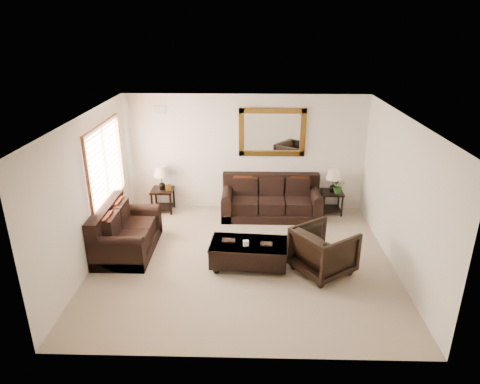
{
  "coord_description": "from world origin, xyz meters",
  "views": [
    {
      "loc": [
        0.13,
        -6.97,
        4.17
      ],
      "look_at": [
        -0.07,
        0.6,
        1.14
      ],
      "focal_mm": 32.0,
      "sensor_mm": 36.0,
      "label": 1
    }
  ],
  "objects_px": {
    "coffee_table": "(249,252)",
    "end_table_left": "(162,182)",
    "loveseat": "(125,234)",
    "sofa": "(271,202)",
    "end_table_right": "(333,185)",
    "armchair": "(324,249)"
  },
  "relations": [
    {
      "from": "end_table_right",
      "to": "coffee_table",
      "type": "height_order",
      "value": "end_table_right"
    },
    {
      "from": "loveseat",
      "to": "armchair",
      "type": "bearing_deg",
      "value": -100.18
    },
    {
      "from": "sofa",
      "to": "end_table_left",
      "type": "distance_m",
      "value": 2.56
    },
    {
      "from": "loveseat",
      "to": "end_table_right",
      "type": "height_order",
      "value": "end_table_right"
    },
    {
      "from": "coffee_table",
      "to": "armchair",
      "type": "bearing_deg",
      "value": -2.46
    },
    {
      "from": "coffee_table",
      "to": "end_table_left",
      "type": "bearing_deg",
      "value": 134.78
    },
    {
      "from": "sofa",
      "to": "end_table_right",
      "type": "height_order",
      "value": "end_table_right"
    },
    {
      "from": "end_table_right",
      "to": "sofa",
      "type": "bearing_deg",
      "value": -173.65
    },
    {
      "from": "sofa",
      "to": "loveseat",
      "type": "height_order",
      "value": "loveseat"
    },
    {
      "from": "sofa",
      "to": "armchair",
      "type": "xyz_separation_m",
      "value": [
        0.82,
        -2.4,
        0.14
      ]
    },
    {
      "from": "loveseat",
      "to": "sofa",
      "type": "bearing_deg",
      "value": -59.11
    },
    {
      "from": "end_table_right",
      "to": "coffee_table",
      "type": "relative_size",
      "value": 0.74
    },
    {
      "from": "loveseat",
      "to": "end_table_left",
      "type": "xyz_separation_m",
      "value": [
        0.38,
        1.88,
        0.38
      ]
    },
    {
      "from": "loveseat",
      "to": "coffee_table",
      "type": "relative_size",
      "value": 1.16
    },
    {
      "from": "armchair",
      "to": "end_table_right",
      "type": "bearing_deg",
      "value": -48.49
    },
    {
      "from": "sofa",
      "to": "coffee_table",
      "type": "height_order",
      "value": "sofa"
    },
    {
      "from": "end_table_left",
      "to": "loveseat",
      "type": "bearing_deg",
      "value": -101.39
    },
    {
      "from": "armchair",
      "to": "loveseat",
      "type": "bearing_deg",
      "value": 44.26
    },
    {
      "from": "end_table_left",
      "to": "coffee_table",
      "type": "xyz_separation_m",
      "value": [
        2.03,
        -2.39,
        -0.43
      ]
    },
    {
      "from": "sofa",
      "to": "loveseat",
      "type": "xyz_separation_m",
      "value": [
        -2.9,
        -1.74,
        0.01
      ]
    },
    {
      "from": "sofa",
      "to": "end_table_right",
      "type": "distance_m",
      "value": 1.47
    },
    {
      "from": "end_table_left",
      "to": "end_table_right",
      "type": "distance_m",
      "value": 3.93
    }
  ]
}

